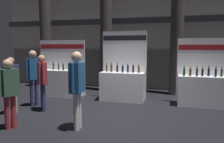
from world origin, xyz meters
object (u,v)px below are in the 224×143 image
(exhibitor_booth_2, at_px, (202,88))
(visitor_1, at_px, (12,80))
(visitor_6, at_px, (9,88))
(exhibitor_booth_1, at_px, (123,83))
(exhibitor_booth_0, at_px, (59,81))
(visitor_4, at_px, (77,83))
(visitor_8, at_px, (33,73))
(visitor_3, at_px, (42,77))

(exhibitor_booth_2, relative_size, visitor_1, 1.36)
(visitor_6, bearing_deg, exhibitor_booth_1, -3.73)
(exhibitor_booth_0, xyz_separation_m, exhibitor_booth_2, (5.26, -0.12, -0.01))
(exhibitor_booth_1, distance_m, exhibitor_booth_2, 2.67)
(exhibitor_booth_0, distance_m, exhibitor_booth_2, 5.26)
(exhibitor_booth_2, distance_m, visitor_4, 4.32)
(exhibitor_booth_1, distance_m, visitor_6, 3.93)
(visitor_8, bearing_deg, exhibitor_booth_2, -48.17)
(exhibitor_booth_2, distance_m, visitor_6, 5.74)
(visitor_8, bearing_deg, visitor_3, -98.09)
(exhibitor_booth_2, height_order, visitor_4, exhibitor_booth_2)
(visitor_6, bearing_deg, exhibitor_booth_2, -27.57)
(exhibitor_booth_2, relative_size, visitor_6, 1.34)
(exhibitor_booth_2, relative_size, visitor_3, 1.31)
(visitor_1, bearing_deg, exhibitor_booth_2, -51.83)
(exhibitor_booth_1, xyz_separation_m, exhibitor_booth_2, (2.67, -0.03, -0.04))
(visitor_1, distance_m, visitor_8, 0.91)
(exhibitor_booth_1, xyz_separation_m, visitor_3, (-2.07, -1.87, 0.39))
(visitor_8, bearing_deg, exhibitor_booth_1, -34.44)
(visitor_1, bearing_deg, exhibitor_booth_1, -34.57)
(exhibitor_booth_1, bearing_deg, visitor_8, -151.29)
(exhibitor_booth_1, distance_m, visitor_8, 3.07)
(exhibitor_booth_0, bearing_deg, visitor_1, -94.07)
(exhibitor_booth_1, relative_size, visitor_3, 1.47)
(exhibitor_booth_0, xyz_separation_m, visitor_4, (2.16, -3.08, 0.51))
(exhibitor_booth_1, height_order, visitor_3, exhibitor_booth_1)
(visitor_4, relative_size, visitor_6, 1.11)
(exhibitor_booth_0, distance_m, visitor_8, 1.62)
(exhibitor_booth_1, bearing_deg, visitor_4, -98.28)
(visitor_4, bearing_deg, exhibitor_booth_0, -145.30)
(exhibitor_booth_2, bearing_deg, exhibitor_booth_0, 178.68)
(visitor_3, bearing_deg, exhibitor_booth_1, 91.77)
(visitor_4, bearing_deg, exhibitor_booth_2, 133.29)
(visitor_3, bearing_deg, visitor_8, -165.28)
(exhibitor_booth_0, xyz_separation_m, exhibitor_booth_1, (2.59, -0.09, 0.03))
(exhibitor_booth_2, distance_m, visitor_3, 5.10)
(exhibitor_booth_0, distance_m, visitor_6, 3.53)
(exhibitor_booth_0, xyz_separation_m, visitor_6, (0.61, -3.46, 0.38))
(visitor_1, relative_size, visitor_4, 0.90)
(exhibitor_booth_0, distance_m, visitor_1, 2.48)
(exhibitor_booth_0, bearing_deg, exhibitor_booth_1, -1.99)
(visitor_6, relative_size, visitor_8, 0.91)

